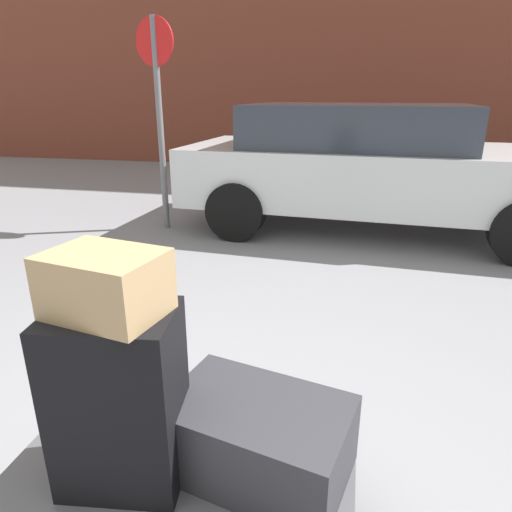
% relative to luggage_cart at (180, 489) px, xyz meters
% --- Properties ---
extents(luggage_cart, '(1.16, 0.76, 0.34)m').
position_rel_luggage_cart_xyz_m(luggage_cart, '(0.00, 0.00, 0.00)').
color(luggage_cart, '#4C4C51').
rests_on(luggage_cart, ground_plane).
extents(suitcase_black_center, '(0.41, 0.32, 0.60)m').
position_rel_luggage_cart_xyz_m(suitcase_black_center, '(-0.16, -0.04, 0.37)').
color(suitcase_black_center, black).
rests_on(suitcase_black_center, luggage_cart).
extents(suitcase_charcoal_rear_left, '(0.66, 0.50, 0.26)m').
position_rel_luggage_cart_xyz_m(suitcase_charcoal_rear_left, '(0.25, 0.08, 0.20)').
color(suitcase_charcoal_rear_left, '#2D2D33').
rests_on(suitcase_charcoal_rear_left, luggage_cart).
extents(duffel_bag_tan_topmost_pile, '(0.36, 0.29, 0.19)m').
position_rel_luggage_cart_xyz_m(duffel_bag_tan_topmost_pile, '(-0.16, -0.04, 0.76)').
color(duffel_bag_tan_topmost_pile, '#9E7F56').
rests_on(duffel_bag_tan_topmost_pile, suitcase_black_center).
extents(parked_car, '(4.40, 2.12, 1.42)m').
position_rel_luggage_cart_xyz_m(parked_car, '(0.66, 4.33, 0.49)').
color(parked_car, silver).
rests_on(parked_car, ground_plane).
extents(bollard_kerb_near, '(0.26, 0.26, 0.69)m').
position_rel_luggage_cart_xyz_m(bollard_kerb_near, '(2.39, 6.48, 0.08)').
color(bollard_kerb_near, '#383838').
rests_on(bollard_kerb_near, ground_plane).
extents(no_parking_sign, '(0.49, 0.16, 2.30)m').
position_rel_luggage_cart_xyz_m(no_parking_sign, '(-1.68, 3.83, 1.16)').
color(no_parking_sign, slate).
rests_on(no_parking_sign, ground_plane).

